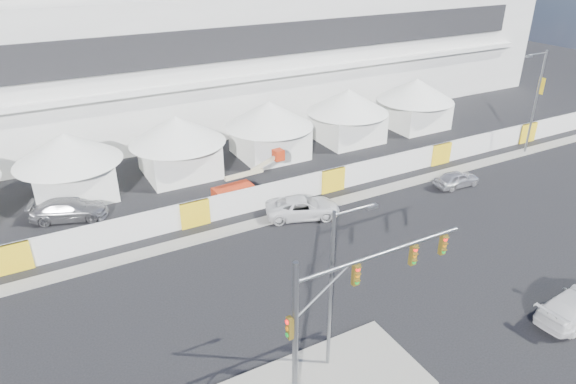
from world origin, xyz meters
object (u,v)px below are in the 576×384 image
pickup_near (575,306)px  boom_lift (240,186)px  pickup_curb (303,207)px  lot_car_c (69,209)px  streetlight_median (335,280)px  streetlight_curb (535,96)px  sedan_silver (457,179)px  traffic_mast (332,317)px

pickup_near → boom_lift: 24.92m
pickup_curb → lot_car_c: bearing=82.6°
streetlight_median → boom_lift: size_ratio=1.33×
pickup_curb → pickup_near: pickup_near is taller
streetlight_curb → pickup_curb: bearing=-178.6°
sedan_silver → pickup_curb: (-14.15, 1.75, 0.08)m
streetlight_median → sedan_silver: bearing=30.3°
sedan_silver → pickup_near: (-6.76, -15.54, 0.09)m
streetlight_median → pickup_curb: bearing=65.2°
sedan_silver → lot_car_c: lot_car_c is taller
boom_lift → lot_car_c: bearing=164.7°
traffic_mast → streetlight_curb: 36.49m
sedan_silver → streetlight_median: (-20.48, -11.96, 4.36)m
sedan_silver → traffic_mast: (-21.47, -13.27, 3.63)m
sedan_silver → boom_lift: bearing=70.3°
lot_car_c → pickup_curb: bearing=-98.9°
traffic_mast → streetlight_curb: bearing=25.5°
streetlight_median → streetlight_curb: size_ratio=0.86×
sedan_silver → pickup_curb: size_ratio=0.73×
sedan_silver → boom_lift: 18.39m
streetlight_median → pickup_near: bearing=-14.6°
sedan_silver → boom_lift: size_ratio=0.63×
sedan_silver → lot_car_c: size_ratio=0.74×
streetlight_median → traffic_mast: bearing=-127.0°
streetlight_median → streetlight_curb: bearing=24.2°
sedan_silver → pickup_near: size_ratio=0.75×
streetlight_median → boom_lift: streetlight_median is taller
pickup_near → streetlight_median: 14.81m
pickup_curb → sedan_silver: bearing=-76.9°
streetlight_curb → traffic_mast: bearing=-154.5°
pickup_curb → traffic_mast: 17.08m
traffic_mast → streetlight_median: 1.80m
pickup_curb → streetlight_curb: streetlight_curb is taller
pickup_near → streetlight_median: (-13.72, 3.58, 4.27)m
streetlight_curb → boom_lift: bearing=170.3°
sedan_silver → traffic_mast: size_ratio=0.45×
pickup_curb → streetlight_median: (-6.33, -13.71, 4.28)m
pickup_near → boom_lift: bearing=18.7°
traffic_mast → streetlight_median: size_ratio=1.06×
pickup_curb → streetlight_curb: 26.09m
pickup_near → streetlight_median: streetlight_median is taller
traffic_mast → boom_lift: 21.28m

